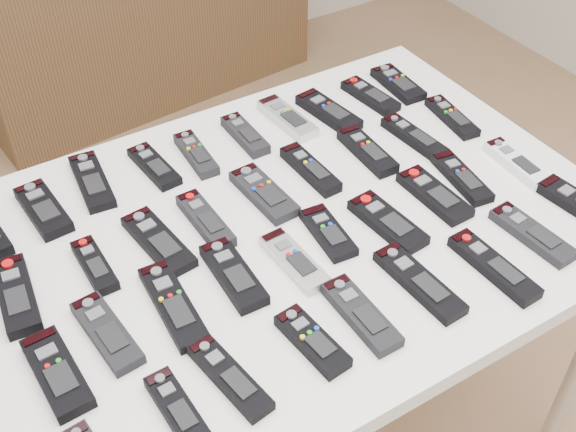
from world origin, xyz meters
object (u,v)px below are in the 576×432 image
remote_1 (43,209)px  remote_27 (462,178)px  remote_4 (196,154)px  remote_33 (361,314)px  remote_23 (294,261)px  remote_7 (329,112)px  remote_8 (370,96)px  remote_32 (312,341)px  remote_21 (173,305)px  remote_22 (233,275)px  remote_13 (205,220)px  remote_34 (419,282)px  remote_11 (95,265)px  remote_28 (517,163)px  remote_10 (16,295)px  remote_25 (388,222)px  remote_36 (532,234)px  remote_30 (177,409)px  remote_31 (230,377)px  remote_15 (310,169)px  sideboard (145,19)px  remote_3 (154,166)px  remote_19 (57,373)px  remote_17 (414,137)px  remote_5 (245,135)px  remote_20 (107,333)px  remote_16 (367,151)px  table (288,244)px  remote_18 (452,117)px  remote_6 (287,118)px  remote_35 (494,267)px  remote_9 (398,84)px  remote_24 (328,233)px  remote_12 (158,241)px  remote_14 (264,193)px  remote_26 (434,195)px

remote_1 → remote_27: 0.85m
remote_4 → remote_33: size_ratio=0.90×
remote_4 → remote_23: size_ratio=0.96×
remote_7 → remote_8: 0.13m
remote_32 → remote_21: bearing=124.0°
remote_21 → remote_22: 0.12m
remote_13 → remote_34: bearing=-54.6°
remote_11 → remote_21: remote_11 is taller
remote_7 → remote_28: (0.24, -0.37, -0.00)m
remote_10 → remote_25: size_ratio=1.05×
remote_22 → remote_33: 0.24m
remote_8 → remote_36: size_ratio=0.91×
remote_30 → remote_31: size_ratio=0.84×
remote_15 → remote_27: bearing=-38.0°
sideboard → remote_30: bearing=-115.7°
remote_4 → remote_32: 0.56m
remote_3 → remote_19: size_ratio=0.91×
remote_21 → remote_17: bearing=16.8°
remote_3 → remote_22: 0.37m
remote_5 → remote_25: 0.41m
remote_15 → remote_23: remote_15 is taller
remote_19 → remote_20: (0.10, 0.04, -0.00)m
remote_10 → remote_16: same height
remote_11 → remote_8: bearing=13.8°
remote_8 → remote_34: 0.61m
remote_25 → remote_17: bearing=36.1°
remote_3 → remote_23: 0.41m
table → remote_36: size_ratio=7.08×
remote_20 → remote_18: bearing=5.9°
remote_4 → remote_16: remote_16 is taller
remote_30 → remote_10: bearing=109.7°
table → remote_5: (0.06, 0.29, 0.07)m
remote_19 → remote_30: remote_19 is taller
remote_1 → remote_6: size_ratio=0.96×
remote_4 → remote_16: bearing=-27.1°
remote_6 → remote_35: 0.60m
remote_9 → remote_24: 0.57m
remote_10 → remote_30: bearing=-61.9°
remote_10 → remote_12: bearing=5.3°
remote_12 → remote_31: 0.34m
remote_9 → remote_24: size_ratio=1.10×
remote_1 → remote_10: 0.23m
remote_1 → remote_18: bearing=-15.1°
remote_12 → remote_19: size_ratio=1.08×
remote_19 → remote_33: bearing=-20.5°
remote_6 → remote_21: 0.60m
remote_12 → remote_35: (0.49, -0.38, 0.00)m
remote_14 → remote_25: (0.16, -0.20, 0.00)m
remote_8 → remote_12: size_ratio=0.86×
remote_26 → remote_34: size_ratio=0.88×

